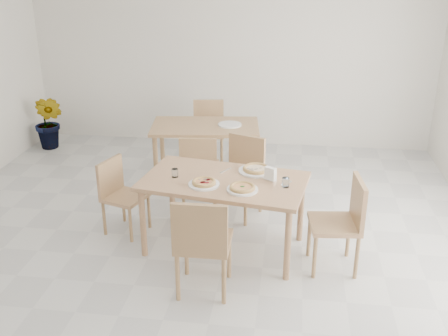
# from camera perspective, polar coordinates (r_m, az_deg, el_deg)

# --- Properties ---
(main_table) EXTENTS (1.67, 1.12, 0.75)m
(main_table) POSITION_cam_1_polar(r_m,az_deg,el_deg) (5.06, 0.00, -2.07)
(main_table) COLOR tan
(main_table) RESTS_ON ground
(chair_south) EXTENTS (0.47, 0.47, 0.93)m
(chair_south) POSITION_cam_1_polar(r_m,az_deg,el_deg) (4.43, -2.40, -7.84)
(chair_south) COLOR tan
(chair_south) RESTS_ON ground
(chair_north) EXTENTS (0.57, 0.57, 0.89)m
(chair_north) POSITION_cam_1_polar(r_m,az_deg,el_deg) (5.85, 1.96, -0.24)
(chair_north) COLOR tan
(chair_north) RESTS_ON ground
(chair_west) EXTENTS (0.50, 0.50, 0.79)m
(chair_west) POSITION_cam_1_polar(r_m,az_deg,el_deg) (5.59, -11.34, -2.44)
(chair_west) COLOR tan
(chair_west) RESTS_ON ground
(chair_east) EXTENTS (0.49, 0.49, 0.90)m
(chair_east) POSITION_cam_1_polar(r_m,az_deg,el_deg) (4.94, 12.93, -5.32)
(chair_east) COLOR tan
(chair_east) RESTS_ON ground
(plate_margherita) EXTENTS (0.29, 0.29, 0.02)m
(plate_margherita) POSITION_cam_1_polar(r_m,az_deg,el_deg) (4.80, 2.00, -2.35)
(plate_margherita) COLOR white
(plate_margherita) RESTS_ON main_table
(plate_mushroom) EXTENTS (0.35, 0.35, 0.02)m
(plate_mushroom) POSITION_cam_1_polar(r_m,az_deg,el_deg) (5.22, 3.50, -0.30)
(plate_mushroom) COLOR white
(plate_mushroom) RESTS_ON main_table
(plate_pepperoni) EXTENTS (0.29, 0.29, 0.02)m
(plate_pepperoni) POSITION_cam_1_polar(r_m,az_deg,el_deg) (4.91, -2.19, -1.79)
(plate_pepperoni) COLOR white
(plate_pepperoni) RESTS_ON main_table
(pizza_margherita) EXTENTS (0.28, 0.28, 0.03)m
(pizza_margherita) POSITION_cam_1_polar(r_m,az_deg,el_deg) (4.79, 2.01, -2.11)
(pizza_margherita) COLOR #F0BF71
(pizza_margherita) RESTS_ON plate_margherita
(pizza_mushroom) EXTENTS (0.32, 0.32, 0.03)m
(pizza_mushroom) POSITION_cam_1_polar(r_m,az_deg,el_deg) (5.21, 3.51, -0.07)
(pizza_mushroom) COLOR #F0BF71
(pizza_mushroom) RESTS_ON plate_mushroom
(pizza_pepperoni) EXTENTS (0.24, 0.24, 0.03)m
(pizza_pepperoni) POSITION_cam_1_polar(r_m,az_deg,el_deg) (4.90, -2.20, -1.54)
(pizza_pepperoni) COLOR #F0BF71
(pizza_pepperoni) RESTS_ON plate_pepperoni
(tumbler_a) EXTENTS (0.07, 0.07, 0.09)m
(tumbler_a) POSITION_cam_1_polar(r_m,az_deg,el_deg) (4.89, 6.71, -1.57)
(tumbler_a) COLOR white
(tumbler_a) RESTS_ON main_table
(tumbler_b) EXTENTS (0.06, 0.06, 0.08)m
(tumbler_b) POSITION_cam_1_polar(r_m,az_deg,el_deg) (5.09, -5.37, -0.55)
(tumbler_b) COLOR white
(tumbler_b) RESTS_ON main_table
(napkin_holder) EXTENTS (0.14, 0.12, 0.14)m
(napkin_holder) POSITION_cam_1_polar(r_m,az_deg,el_deg) (5.00, 5.07, -0.70)
(napkin_holder) COLOR silver
(napkin_holder) RESTS_ON main_table
(fork_a) EXTENTS (0.09, 0.17, 0.01)m
(fork_a) POSITION_cam_1_polar(r_m,az_deg,el_deg) (4.96, 6.89, -1.77)
(fork_a) COLOR silver
(fork_a) RESTS_ON main_table
(fork_b) EXTENTS (0.10, 0.15, 0.01)m
(fork_b) POSITION_cam_1_polar(r_m,az_deg,el_deg) (5.23, 0.16, -0.28)
(fork_b) COLOR silver
(fork_b) RESTS_ON main_table
(second_table) EXTENTS (1.43, 0.92, 0.75)m
(second_table) POSITION_cam_1_polar(r_m,az_deg,el_deg) (6.66, -2.05, 3.91)
(second_table) COLOR tan
(second_table) RESTS_ON ground
(chair_back_s) EXTENTS (0.46, 0.46, 0.86)m
(chair_back_s) POSITION_cam_1_polar(r_m,az_deg,el_deg) (6.06, -2.72, 0.36)
(chair_back_s) COLOR tan
(chair_back_s) RESTS_ON ground
(chair_back_n) EXTENTS (0.48, 0.48, 0.86)m
(chair_back_n) POSITION_cam_1_polar(r_m,az_deg,el_deg) (7.38, -1.69, 4.50)
(chair_back_n) COLOR tan
(chair_back_n) RESTS_ON ground
(plate_empty) EXTENTS (0.30, 0.30, 0.02)m
(plate_empty) POSITION_cam_1_polar(r_m,az_deg,el_deg) (6.62, 0.64, 4.75)
(plate_empty) COLOR white
(plate_empty) RESTS_ON second_table
(potted_plant) EXTENTS (0.54, 0.48, 0.82)m
(potted_plant) POSITION_cam_1_polar(r_m,az_deg,el_deg) (8.30, -18.48, 4.75)
(potted_plant) COLOR #1C5F1D
(potted_plant) RESTS_ON ground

